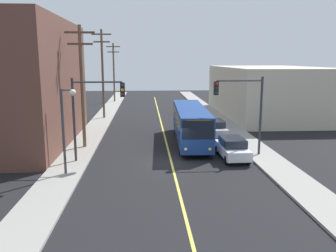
{
  "coord_description": "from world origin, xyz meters",
  "views": [
    {
      "loc": [
        -1.85,
        -24.53,
        7.41
      ],
      "look_at": [
        0.0,
        3.69,
        2.0
      ],
      "focal_mm": 37.25,
      "sensor_mm": 36.0,
      "label": 1
    }
  ],
  "objects_px": {
    "parked_car_white": "(232,148)",
    "utility_pole_far": "(114,70)",
    "city_bus": "(191,123)",
    "utility_pole_mid": "(103,70)",
    "traffic_signal_left_corner": "(95,104)",
    "utility_pole_near": "(82,81)",
    "traffic_signal_right_corner": "(241,101)",
    "parked_car_silver": "(215,128)",
    "street_lamp_left": "(66,119)"
  },
  "relations": [
    {
      "from": "parked_car_white",
      "to": "utility_pole_far",
      "type": "xyz_separation_m",
      "value": [
        -11.93,
        36.46,
        4.82
      ]
    },
    {
      "from": "city_bus",
      "to": "utility_pole_mid",
      "type": "bearing_deg",
      "value": 124.66
    },
    {
      "from": "utility_pole_mid",
      "to": "traffic_signal_left_corner",
      "type": "distance_m",
      "value": 19.41
    },
    {
      "from": "parked_car_white",
      "to": "traffic_signal_left_corner",
      "type": "bearing_deg",
      "value": -178.13
    },
    {
      "from": "utility_pole_near",
      "to": "utility_pole_far",
      "type": "bearing_deg",
      "value": 90.4
    },
    {
      "from": "utility_pole_mid",
      "to": "parked_car_white",
      "type": "bearing_deg",
      "value": -58.12
    },
    {
      "from": "traffic_signal_right_corner",
      "to": "parked_car_silver",
      "type": "bearing_deg",
      "value": 94.32
    },
    {
      "from": "parked_car_silver",
      "to": "utility_pole_mid",
      "type": "relative_size",
      "value": 0.41
    },
    {
      "from": "city_bus",
      "to": "utility_pole_mid",
      "type": "distance_m",
      "value": 16.89
    },
    {
      "from": "parked_car_white",
      "to": "utility_pole_mid",
      "type": "distance_m",
      "value": 22.9
    },
    {
      "from": "city_bus",
      "to": "utility_pole_far",
      "type": "height_order",
      "value": "utility_pole_far"
    },
    {
      "from": "utility_pole_near",
      "to": "parked_car_white",
      "type": "bearing_deg",
      "value": -18.54
    },
    {
      "from": "utility_pole_mid",
      "to": "utility_pole_far",
      "type": "height_order",
      "value": "utility_pole_mid"
    },
    {
      "from": "traffic_signal_right_corner",
      "to": "street_lamp_left",
      "type": "height_order",
      "value": "traffic_signal_right_corner"
    },
    {
      "from": "utility_pole_near",
      "to": "traffic_signal_left_corner",
      "type": "height_order",
      "value": "utility_pole_near"
    },
    {
      "from": "utility_pole_near",
      "to": "traffic_signal_right_corner",
      "type": "bearing_deg",
      "value": -15.01
    },
    {
      "from": "parked_car_white",
      "to": "utility_pole_near",
      "type": "xyz_separation_m",
      "value": [
        -11.7,
        3.93,
        4.8
      ]
    },
    {
      "from": "city_bus",
      "to": "parked_car_white",
      "type": "distance_m",
      "value": 6.1
    },
    {
      "from": "utility_pole_far",
      "to": "traffic_signal_right_corner",
      "type": "xyz_separation_m",
      "value": [
        12.66,
        -35.87,
        -1.36
      ]
    },
    {
      "from": "utility_pole_far",
      "to": "street_lamp_left",
      "type": "relative_size",
      "value": 1.82
    },
    {
      "from": "city_bus",
      "to": "traffic_signal_right_corner",
      "type": "relative_size",
      "value": 2.04
    },
    {
      "from": "utility_pole_near",
      "to": "traffic_signal_left_corner",
      "type": "xyz_separation_m",
      "value": [
        1.61,
        -4.25,
        -1.34
      ]
    },
    {
      "from": "city_bus",
      "to": "street_lamp_left",
      "type": "distance_m",
      "value": 12.69
    },
    {
      "from": "utility_pole_mid",
      "to": "traffic_signal_right_corner",
      "type": "distance_m",
      "value": 22.27
    },
    {
      "from": "city_bus",
      "to": "traffic_signal_right_corner",
      "type": "bearing_deg",
      "value": -56.73
    },
    {
      "from": "parked_car_silver",
      "to": "utility_pole_near",
      "type": "relative_size",
      "value": 0.44
    },
    {
      "from": "parked_car_white",
      "to": "traffic_signal_left_corner",
      "type": "height_order",
      "value": "traffic_signal_left_corner"
    },
    {
      "from": "utility_pole_far",
      "to": "traffic_signal_right_corner",
      "type": "distance_m",
      "value": 38.06
    },
    {
      "from": "parked_car_white",
      "to": "parked_car_silver",
      "type": "xyz_separation_m",
      "value": [
        0.19,
        7.75,
        0.0
      ]
    },
    {
      "from": "utility_pole_far",
      "to": "street_lamp_left",
      "type": "bearing_deg",
      "value": -89.39
    },
    {
      "from": "parked_car_white",
      "to": "utility_pole_mid",
      "type": "xyz_separation_m",
      "value": [
        -11.77,
        18.93,
        5.27
      ]
    },
    {
      "from": "parked_car_white",
      "to": "street_lamp_left",
      "type": "relative_size",
      "value": 0.81
    },
    {
      "from": "parked_car_silver",
      "to": "traffic_signal_left_corner",
      "type": "distance_m",
      "value": 13.53
    },
    {
      "from": "city_bus",
      "to": "utility_pole_near",
      "type": "distance_m",
      "value": 10.11
    },
    {
      "from": "utility_pole_mid",
      "to": "traffic_signal_left_corner",
      "type": "relative_size",
      "value": 1.81
    },
    {
      "from": "city_bus",
      "to": "street_lamp_left",
      "type": "relative_size",
      "value": 2.22
    },
    {
      "from": "utility_pole_far",
      "to": "street_lamp_left",
      "type": "height_order",
      "value": "utility_pole_far"
    },
    {
      "from": "parked_car_silver",
      "to": "street_lamp_left",
      "type": "height_order",
      "value": "street_lamp_left"
    },
    {
      "from": "parked_car_silver",
      "to": "utility_pole_mid",
      "type": "distance_m",
      "value": 17.2
    },
    {
      "from": "utility_pole_far",
      "to": "traffic_signal_left_corner",
      "type": "relative_size",
      "value": 1.67
    },
    {
      "from": "city_bus",
      "to": "parked_car_silver",
      "type": "relative_size",
      "value": 2.77
    },
    {
      "from": "utility_pole_mid",
      "to": "city_bus",
      "type": "bearing_deg",
      "value": -55.34
    },
    {
      "from": "traffic_signal_right_corner",
      "to": "utility_pole_far",
      "type": "bearing_deg",
      "value": 109.44
    },
    {
      "from": "city_bus",
      "to": "traffic_signal_right_corner",
      "type": "xyz_separation_m",
      "value": [
        3.21,
        -4.89,
        2.49
      ]
    },
    {
      "from": "utility_pole_near",
      "to": "traffic_signal_left_corner",
      "type": "distance_m",
      "value": 4.74
    },
    {
      "from": "traffic_signal_left_corner",
      "to": "utility_pole_mid",
      "type": "bearing_deg",
      "value": 94.99
    },
    {
      "from": "parked_car_silver",
      "to": "utility_pole_far",
      "type": "relative_size",
      "value": 0.44
    },
    {
      "from": "utility_pole_near",
      "to": "utility_pole_far",
      "type": "relative_size",
      "value": 1.0
    },
    {
      "from": "parked_car_white",
      "to": "traffic_signal_right_corner",
      "type": "bearing_deg",
      "value": 38.89
    },
    {
      "from": "street_lamp_left",
      "to": "parked_car_white",
      "type": "bearing_deg",
      "value": 15.66
    }
  ]
}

